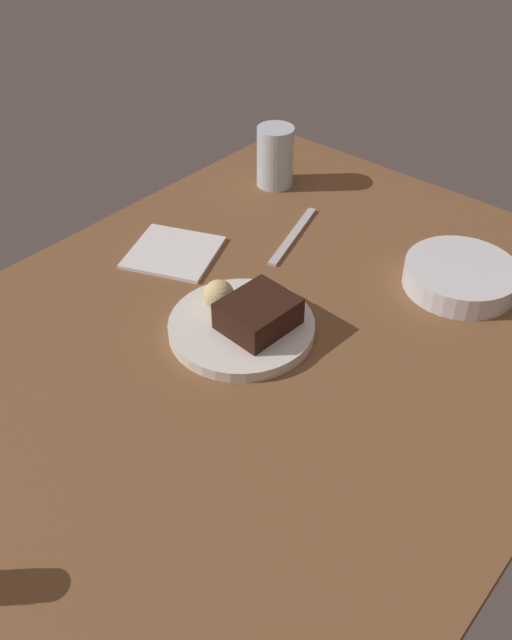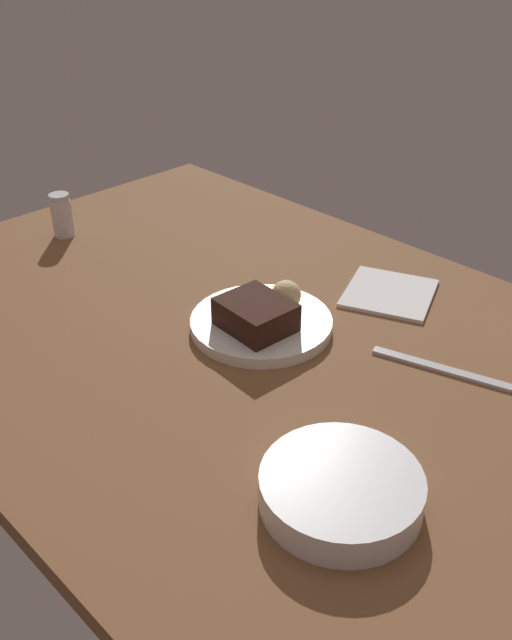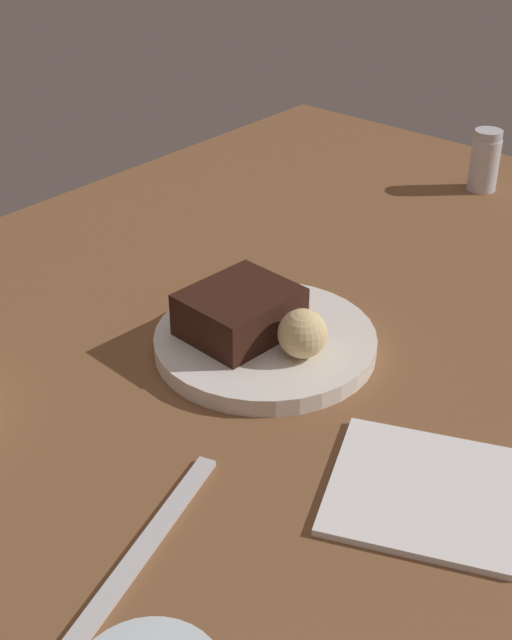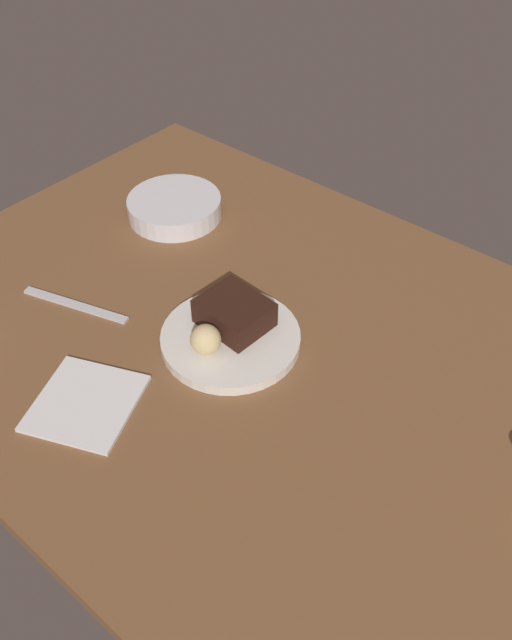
% 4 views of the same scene
% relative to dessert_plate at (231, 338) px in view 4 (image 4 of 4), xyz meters
% --- Properties ---
extents(dining_table, '(1.20, 0.84, 0.03)m').
position_rel_dessert_plate_xyz_m(dining_table, '(0.03, 0.03, -0.02)').
color(dining_table, brown).
rests_on(dining_table, ground).
extents(dessert_plate, '(0.21, 0.21, 0.02)m').
position_rel_dessert_plate_xyz_m(dessert_plate, '(0.00, 0.00, 0.00)').
color(dessert_plate, white).
rests_on(dessert_plate, dining_table).
extents(chocolate_cake_slice, '(0.11, 0.09, 0.04)m').
position_rel_dessert_plate_xyz_m(chocolate_cake_slice, '(-0.01, 0.02, 0.03)').
color(chocolate_cake_slice, black).
rests_on(chocolate_cake_slice, dessert_plate).
extents(bread_roll, '(0.05, 0.05, 0.05)m').
position_rel_dessert_plate_xyz_m(bread_roll, '(-0.00, -0.05, 0.03)').
color(bread_roll, '#DBC184').
rests_on(bread_roll, dessert_plate).
extents(side_bowl, '(0.17, 0.17, 0.04)m').
position_rel_dessert_plate_xyz_m(side_bowl, '(-0.30, 0.18, 0.01)').
color(side_bowl, silver).
rests_on(side_bowl, dining_table).
extents(butter_knife, '(0.19, 0.07, 0.01)m').
position_rel_dessert_plate_xyz_m(butter_knife, '(-0.24, -0.10, -0.01)').
color(butter_knife, silver).
rests_on(butter_knife, dining_table).
extents(folded_napkin, '(0.18, 0.18, 0.01)m').
position_rel_dessert_plate_xyz_m(folded_napkin, '(-0.07, -0.22, -0.01)').
color(folded_napkin, white).
rests_on(folded_napkin, dining_table).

